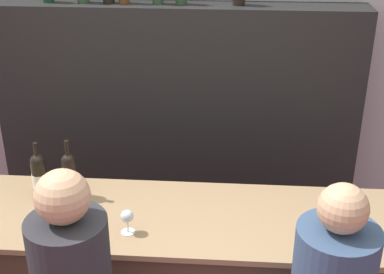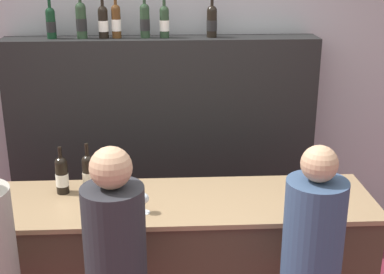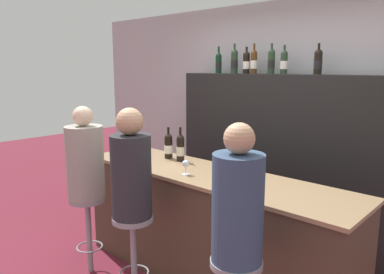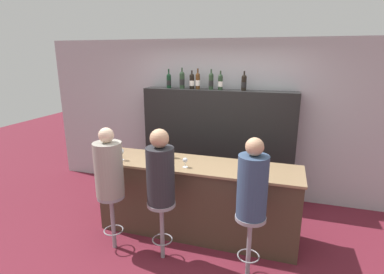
{
  "view_description": "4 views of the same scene",
  "coord_description": "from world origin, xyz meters",
  "px_view_note": "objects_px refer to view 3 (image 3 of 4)",
  "views": [
    {
      "loc": [
        0.35,
        -1.94,
        2.52
      ],
      "look_at": [
        0.18,
        0.42,
        1.39
      ],
      "focal_mm": 50.0,
      "sensor_mm": 36.0,
      "label": 1
    },
    {
      "loc": [
        0.02,
        -2.68,
        2.46
      ],
      "look_at": [
        0.18,
        0.29,
        1.41
      ],
      "focal_mm": 50.0,
      "sensor_mm": 36.0,
      "label": 2
    },
    {
      "loc": [
        1.99,
        -2.05,
        1.88
      ],
      "look_at": [
        -0.23,
        0.37,
        1.27
      ],
      "focal_mm": 35.0,
      "sensor_mm": 36.0,
      "label": 3
    },
    {
      "loc": [
        1.01,
        -3.16,
        2.34
      ],
      "look_at": [
        -0.07,
        0.32,
        1.34
      ],
      "focal_mm": 28.0,
      "sensor_mm": 36.0,
      "label": 4
    }
  ],
  "objects_px": {
    "wine_bottle_backbar_0": "(219,63)",
    "guest_seated_right": "(238,202)",
    "guest_seated_middle": "(131,170)",
    "wine_bottle_counter_0": "(168,146)",
    "wine_bottle_counter_1": "(180,148)",
    "wine_bottle_backbar_3": "(254,62)",
    "wine_bottle_backbar_6": "(318,62)",
    "bar_stool_middle": "(133,237)",
    "guest_seated_left": "(85,159)",
    "bar_stool_left": "(88,215)",
    "wine_glass_0": "(121,146)",
    "wine_bottle_backbar_5": "(284,62)",
    "wine_bottle_backbar_1": "(234,61)",
    "wine_glass_1": "(186,164)",
    "wine_bottle_backbar_4": "(271,61)",
    "wine_bottle_backbar_2": "(246,62)"
  },
  "relations": [
    {
      "from": "wine_bottle_counter_1",
      "to": "guest_seated_right",
      "type": "distance_m",
      "value": 1.46
    },
    {
      "from": "wine_bottle_backbar_2",
      "to": "bar_stool_middle",
      "type": "relative_size",
      "value": 0.4
    },
    {
      "from": "wine_glass_0",
      "to": "guest_seated_right",
      "type": "xyz_separation_m",
      "value": [
        1.77,
        -0.47,
        -0.01
      ]
    },
    {
      "from": "wine_bottle_backbar_0",
      "to": "wine_bottle_backbar_6",
      "type": "bearing_deg",
      "value": 0.0
    },
    {
      "from": "wine_glass_1",
      "to": "bar_stool_middle",
      "type": "relative_size",
      "value": 0.17
    },
    {
      "from": "wine_bottle_backbar_4",
      "to": "wine_bottle_backbar_0",
      "type": "bearing_deg",
      "value": -180.0
    },
    {
      "from": "wine_bottle_backbar_0",
      "to": "wine_bottle_counter_1",
      "type": "bearing_deg",
      "value": -70.54
    },
    {
      "from": "wine_bottle_backbar_3",
      "to": "wine_bottle_backbar_1",
      "type": "bearing_deg",
      "value": 180.0
    },
    {
      "from": "wine_bottle_backbar_4",
      "to": "wine_glass_0",
      "type": "height_order",
      "value": "wine_bottle_backbar_4"
    },
    {
      "from": "wine_bottle_backbar_0",
      "to": "guest_seated_middle",
      "type": "relative_size",
      "value": 0.36
    },
    {
      "from": "wine_bottle_backbar_2",
      "to": "bar_stool_middle",
      "type": "height_order",
      "value": "wine_bottle_backbar_2"
    },
    {
      "from": "wine_glass_0",
      "to": "bar_stool_middle",
      "type": "height_order",
      "value": "wine_glass_0"
    },
    {
      "from": "wine_bottle_backbar_3",
      "to": "wine_bottle_backbar_2",
      "type": "bearing_deg",
      "value": 180.0
    },
    {
      "from": "wine_bottle_backbar_0",
      "to": "guest_seated_right",
      "type": "height_order",
      "value": "wine_bottle_backbar_0"
    },
    {
      "from": "wine_bottle_backbar_6",
      "to": "wine_glass_0",
      "type": "distance_m",
      "value": 2.1
    },
    {
      "from": "wine_bottle_counter_1",
      "to": "wine_bottle_backbar_0",
      "type": "relative_size",
      "value": 1.07
    },
    {
      "from": "wine_bottle_counter_1",
      "to": "wine_bottle_backbar_5",
      "type": "bearing_deg",
      "value": 63.9
    },
    {
      "from": "guest_seated_left",
      "to": "guest_seated_middle",
      "type": "distance_m",
      "value": 0.66
    },
    {
      "from": "bar_stool_left",
      "to": "guest_seated_left",
      "type": "relative_size",
      "value": 0.88
    },
    {
      "from": "wine_glass_0",
      "to": "bar_stool_left",
      "type": "relative_size",
      "value": 0.22
    },
    {
      "from": "wine_bottle_counter_0",
      "to": "wine_bottle_backbar_5",
      "type": "xyz_separation_m",
      "value": [
        0.67,
        1.02,
        0.82
      ]
    },
    {
      "from": "wine_bottle_backbar_6",
      "to": "wine_bottle_backbar_1",
      "type": "bearing_deg",
      "value": 180.0
    },
    {
      "from": "wine_bottle_backbar_6",
      "to": "guest_seated_right",
      "type": "bearing_deg",
      "value": -78.38
    },
    {
      "from": "wine_bottle_backbar_4",
      "to": "wine_bottle_backbar_1",
      "type": "bearing_deg",
      "value": -180.0
    },
    {
      "from": "wine_bottle_backbar_0",
      "to": "wine_bottle_backbar_6",
      "type": "xyz_separation_m",
      "value": [
        1.23,
        0.0,
        0.0
      ]
    },
    {
      "from": "wine_bottle_counter_0",
      "to": "wine_bottle_backbar_3",
      "type": "bearing_deg",
      "value": 73.7
    },
    {
      "from": "wine_bottle_counter_1",
      "to": "bar_stool_left",
      "type": "relative_size",
      "value": 0.46
    },
    {
      "from": "wine_bottle_backbar_6",
      "to": "wine_glass_0",
      "type": "relative_size",
      "value": 1.88
    },
    {
      "from": "wine_bottle_backbar_3",
      "to": "guest_seated_left",
      "type": "height_order",
      "value": "wine_bottle_backbar_3"
    },
    {
      "from": "wine_glass_0",
      "to": "wine_glass_1",
      "type": "height_order",
      "value": "wine_glass_0"
    },
    {
      "from": "bar_stool_middle",
      "to": "wine_bottle_backbar_6",
      "type": "bearing_deg",
      "value": 70.52
    },
    {
      "from": "wine_bottle_backbar_4",
      "to": "guest_seated_right",
      "type": "distance_m",
      "value": 2.18
    },
    {
      "from": "wine_bottle_backbar_0",
      "to": "guest_seated_right",
      "type": "bearing_deg",
      "value": -48.41
    },
    {
      "from": "wine_bottle_counter_1",
      "to": "wine_bottle_backbar_3",
      "type": "xyz_separation_m",
      "value": [
        0.13,
        1.02,
        0.82
      ]
    },
    {
      "from": "wine_bottle_backbar_1",
      "to": "wine_bottle_backbar_2",
      "type": "distance_m",
      "value": 0.17
    },
    {
      "from": "guest_seated_left",
      "to": "wine_bottle_counter_1",
      "type": "bearing_deg",
      "value": 61.29
    },
    {
      "from": "guest_seated_left",
      "to": "bar_stool_middle",
      "type": "xyz_separation_m",
      "value": [
        0.66,
        0.0,
        -0.53
      ]
    },
    {
      "from": "wine_bottle_backbar_5",
      "to": "wine_glass_0",
      "type": "bearing_deg",
      "value": -127.97
    },
    {
      "from": "wine_bottle_counter_0",
      "to": "guest_seated_right",
      "type": "bearing_deg",
      "value": -29.03
    },
    {
      "from": "wine_bottle_backbar_3",
      "to": "bar_stool_middle",
      "type": "distance_m",
      "value": 2.28
    },
    {
      "from": "bar_stool_left",
      "to": "guest_seated_left",
      "type": "distance_m",
      "value": 0.53
    },
    {
      "from": "guest_seated_middle",
      "to": "bar_stool_middle",
      "type": "bearing_deg",
      "value": 0.0
    },
    {
      "from": "guest_seated_middle",
      "to": "guest_seated_right",
      "type": "distance_m",
      "value": 1.01
    },
    {
      "from": "wine_bottle_counter_0",
      "to": "wine_glass_0",
      "type": "bearing_deg",
      "value": -140.48
    },
    {
      "from": "wine_bottle_backbar_0",
      "to": "wine_bottle_backbar_4",
      "type": "bearing_deg",
      "value": 0.0
    },
    {
      "from": "wine_glass_1",
      "to": "bar_stool_middle",
      "type": "height_order",
      "value": "wine_glass_1"
    },
    {
      "from": "wine_bottle_backbar_3",
      "to": "guest_seated_right",
      "type": "bearing_deg",
      "value": -58.49
    },
    {
      "from": "wine_bottle_backbar_2",
      "to": "bar_stool_middle",
      "type": "bearing_deg",
      "value": -83.8
    },
    {
      "from": "wine_bottle_backbar_5",
      "to": "wine_bottle_backbar_4",
      "type": "bearing_deg",
      "value": 180.0
    },
    {
      "from": "guest_seated_middle",
      "to": "wine_bottle_counter_0",
      "type": "bearing_deg",
      "value": 116.94
    }
  ]
}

